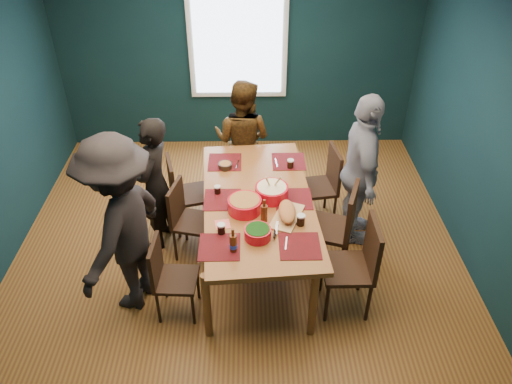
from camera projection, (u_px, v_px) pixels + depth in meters
room at (235, 134)px, 5.07m from camera, size 5.01×5.01×2.71m
dining_table at (258, 206)px, 5.11m from camera, size 1.25×2.26×0.83m
chair_left_far at (182, 189)px, 5.71m from camera, size 0.51×0.51×0.94m
chair_left_mid at (186, 215)px, 5.37m from camera, size 0.49×0.49×0.89m
chair_left_near at (167, 273)px, 4.68m from camera, size 0.41×0.41×0.86m
chair_right_far at (325, 180)px, 5.84m from camera, size 0.49×0.49×0.95m
chair_right_mid at (339, 223)px, 5.13m from camera, size 0.59×0.59×1.03m
chair_right_near at (359, 261)px, 4.68m from camera, size 0.46×0.46×1.03m
person_far_left at (155, 184)px, 5.37m from camera, size 0.47×0.63×1.56m
person_back at (242, 140)px, 6.16m from camera, size 0.92×0.82×1.56m
person_right at (361, 172)px, 5.36m from camera, size 0.44×1.05×1.79m
person_near_left at (122, 226)px, 4.57m from camera, size 1.06×1.37×1.86m
bowl_salad at (245, 205)px, 4.88m from camera, size 0.33×0.33×0.14m
bowl_dumpling at (272, 192)px, 5.05m from camera, size 0.34×0.34×0.31m
bowl_herbs at (258, 233)px, 4.56m from camera, size 0.25×0.25×0.11m
cutting_board at (287, 213)px, 4.80m from camera, size 0.39×0.59×0.13m
small_bowl at (225, 165)px, 5.52m from camera, size 0.15×0.15×0.06m
beer_bottle_a at (233, 243)px, 4.39m from camera, size 0.07×0.07×0.25m
beer_bottle_b at (264, 213)px, 4.73m from camera, size 0.06×0.06×0.25m
cola_glass_a at (221, 228)px, 4.61m from camera, size 0.08×0.08×0.11m
cola_glass_b at (301, 219)px, 4.71m from camera, size 0.08×0.08×0.11m
cola_glass_c at (290, 163)px, 5.52m from camera, size 0.07×0.07×0.10m
cola_glass_d at (217, 189)px, 5.12m from camera, size 0.07×0.07×0.09m
napkin_a at (291, 199)px, 5.07m from camera, size 0.16×0.16×0.00m
napkin_b at (223, 224)px, 4.74m from camera, size 0.16×0.16×0.00m
napkin_c at (294, 249)px, 4.46m from camera, size 0.16×0.16×0.00m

